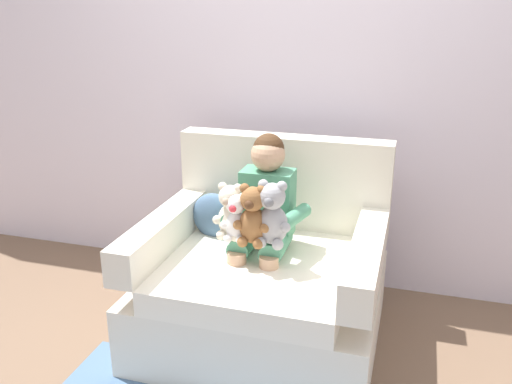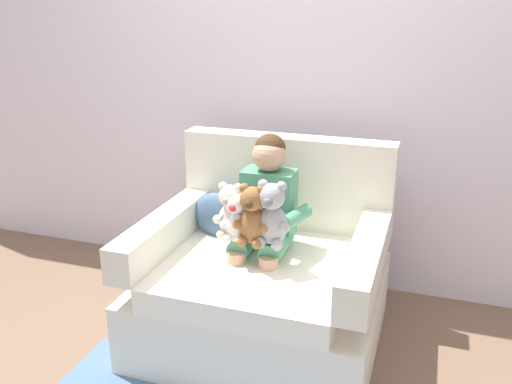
# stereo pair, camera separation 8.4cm
# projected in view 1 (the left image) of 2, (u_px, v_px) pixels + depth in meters

# --- Properties ---
(ground_plane) EXTENTS (8.00, 8.00, 0.00)m
(ground_plane) POSITION_uv_depth(u_px,v_px,m) (262.00, 339.00, 2.85)
(ground_plane) COLOR brown
(back_wall) EXTENTS (6.00, 0.10, 2.60)m
(back_wall) POSITION_uv_depth(u_px,v_px,m) (301.00, 68.00, 3.14)
(back_wall) COLOR silver
(back_wall) RESTS_ON ground
(armchair) EXTENTS (1.16, 1.01, 0.98)m
(armchair) POSITION_uv_depth(u_px,v_px,m) (264.00, 282.00, 2.79)
(armchair) COLOR silver
(armchair) RESTS_ON ground
(seated_child) EXTENTS (0.45, 0.39, 0.82)m
(seated_child) POSITION_uv_depth(u_px,v_px,m) (264.00, 209.00, 2.71)
(seated_child) COLOR #4C9370
(seated_child) RESTS_ON armchair
(plush_grey) EXTENTS (0.19, 0.15, 0.32)m
(plush_grey) POSITION_uv_depth(u_px,v_px,m) (272.00, 215.00, 2.52)
(plush_grey) COLOR #9E9EA3
(plush_grey) RESTS_ON armchair
(plush_cream) EXTENTS (0.16, 0.13, 0.28)m
(plush_cream) POSITION_uv_depth(u_px,v_px,m) (230.00, 212.00, 2.60)
(plush_cream) COLOR silver
(plush_cream) RESTS_ON armchair
(plush_brown) EXTENTS (0.18, 0.14, 0.30)m
(plush_brown) POSITION_uv_depth(u_px,v_px,m) (253.00, 217.00, 2.53)
(plush_brown) COLOR brown
(plush_brown) RESTS_ON armchair
(plush_white) EXTENTS (0.14, 0.12, 0.24)m
(plush_white) POSITION_uv_depth(u_px,v_px,m) (236.00, 218.00, 2.57)
(plush_white) COLOR white
(plush_white) RESTS_ON armchair
(throw_pillow) EXTENTS (0.27, 0.15, 0.26)m
(throw_pillow) POSITION_uv_depth(u_px,v_px,m) (215.00, 217.00, 2.92)
(throw_pillow) COLOR slate
(throw_pillow) RESTS_ON armchair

